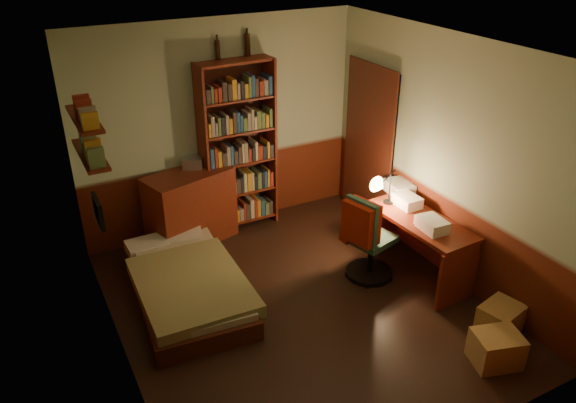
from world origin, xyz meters
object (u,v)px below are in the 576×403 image
bookshelf (238,148)px  office_chair (372,237)px  desk (417,246)px  desk_lamp (390,180)px  cardboard_box_a (496,349)px  dresser (191,208)px  cardboard_box_b (500,318)px  mini_stereo (193,163)px  bed (186,275)px

bookshelf → office_chair: 1.98m
desk → desk_lamp: (-0.08, 0.47, 0.63)m
bookshelf → desk_lamp: size_ratio=3.70×
bookshelf → cardboard_box_a: bookshelf is taller
cardboard_box_a → bookshelf: bearing=106.6°
dresser → cardboard_box_a: dresser is taller
cardboard_box_a → cardboard_box_b: 0.48m
dresser → office_chair: 2.21m
desk → mini_stereo: bearing=130.1°
desk → desk_lamp: 0.79m
mini_stereo → bookshelf: size_ratio=0.11×
bed → cardboard_box_b: bed is taller
bed → cardboard_box_b: (2.51, -1.90, -0.14)m
bookshelf → desk_lamp: bearing=-54.0°
mini_stereo → desk_lamp: 2.32m
bookshelf → cardboard_box_a: (1.01, -3.37, -0.91)m
bed → desk_lamp: size_ratio=3.22×
dresser → mini_stereo: (0.11, 0.13, 0.52)m
bed → mini_stereo: 1.50m
office_chair → cardboard_box_b: size_ratio=2.51×
cardboard_box_a → cardboard_box_b: (0.37, 0.30, -0.02)m
cardboard_box_a → office_chair: bearing=96.8°
mini_stereo → desk: 2.77m
mini_stereo → office_chair: 2.28m
bed → cardboard_box_a: size_ratio=4.54×
mini_stereo → cardboard_box_a: (1.58, -3.41, -0.82)m
desk → cardboard_box_b: (0.10, -1.15, -0.21)m
dresser → desk: dresser is taller
cardboard_box_a → dresser: bearing=117.2°
desk → bookshelf: bearing=120.4°
desk → cardboard_box_a: size_ratio=3.16×
bed → dresser: (0.44, 1.08, 0.18)m
bookshelf → cardboard_box_a: bearing=-77.1°
cardboard_box_b → bed: bearing=142.8°
bookshelf → office_chair: size_ratio=2.17×
desk → cardboard_box_a: desk is taller
dresser → cardboard_box_b: dresser is taller
bed → office_chair: bearing=-10.9°
mini_stereo → cardboard_box_a: bearing=-41.2°
desk → desk_lamp: desk_lamp is taller
dresser → bed: bearing=-128.3°
bed → mini_stereo: mini_stereo is taller
bookshelf → desk_lamp: 1.89m
bookshelf → mini_stereo: bearing=172.2°
desk → office_chair: 0.54m
cardboard_box_a → bed: bearing=134.0°
bookshelf → cardboard_box_b: size_ratio=5.46×
mini_stereo → cardboard_box_a: size_ratio=0.58×
mini_stereo → office_chair: mini_stereo is taller
cardboard_box_b → bookshelf: bearing=114.2°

